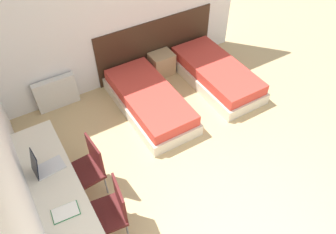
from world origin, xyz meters
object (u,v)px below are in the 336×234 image
chair_near_notebook (109,210)px  chair_near_laptop (87,167)px  laptop (44,166)px  bed_near_window (149,101)px  nightstand (162,64)px  bed_near_door (216,74)px

chair_near_notebook → chair_near_laptop: bearing=97.6°
chair_near_laptop → laptop: laptop is taller
chair_near_laptop → chair_near_notebook: 0.73m
bed_near_window → laptop: size_ratio=5.23×
bed_near_window → nightstand: 1.08m
nightstand → laptop: (-2.68, -1.78, 0.62)m
nightstand → chair_near_laptop: chair_near_laptop is taller
nightstand → chair_near_laptop: 2.84m
bed_near_window → nightstand: bearing=47.9°
nightstand → chair_near_notebook: (-2.20, -2.51, 0.26)m
bed_near_window → chair_near_notebook: bearing=-130.9°
bed_near_door → nightstand: size_ratio=4.38×
bed_near_window → bed_near_door: 1.45m
bed_near_window → bed_near_door: size_ratio=1.00×
chair_near_laptop → laptop: size_ratio=2.38×
bed_near_door → chair_near_notebook: bearing=-149.7°
chair_near_laptop → laptop: bearing=175.2°
bed_near_door → laptop: laptop is taller
bed_near_door → laptop: size_ratio=5.23×
chair_near_notebook → bed_near_window: bearing=56.8°
bed_near_door → nightstand: nightstand is taller
bed_near_door → nightstand: 1.08m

